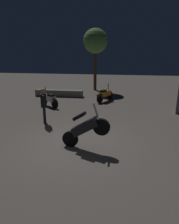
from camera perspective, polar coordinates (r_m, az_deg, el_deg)
name	(u,v)px	position (r m, az deg, el deg)	size (l,w,h in m)	color
ground_plane	(77,144)	(7.50, -3.56, -8.68)	(40.00, 40.00, 0.00)	#605951
motorcycle_black_foreground	(85,128)	(6.83, -1.22, -4.52)	(1.65, 0.47, 1.63)	black
motorcycle_white_parked_left	(49,99)	(12.20, -11.06, 3.50)	(1.37, 1.11, 1.11)	black
motorcycle_orange_parked_right	(105,95)	(13.21, 4.29, 4.82)	(0.93, 1.48, 1.11)	black
person_rider_beside	(44,103)	(9.40, -12.51, 2.50)	(0.34, 0.65, 1.60)	black
tree_left_bg	(95,42)	(16.64, 1.62, 18.79)	(1.87, 1.87, 4.71)	#4C331E
planter_wall_low	(59,93)	(14.80, -8.38, 5.19)	(3.35, 0.50, 0.45)	gray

